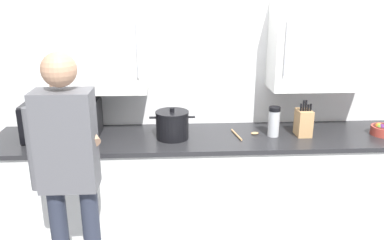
{
  "coord_description": "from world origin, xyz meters",
  "views": [
    {
      "loc": [
        -0.31,
        -2.16,
        2.03
      ],
      "look_at": [
        -0.15,
        0.7,
        1.1
      ],
      "focal_mm": 36.8,
      "sensor_mm": 36.0,
      "label": 1
    }
  ],
  "objects_px": {
    "fruit_bowl": "(384,130)",
    "stock_pot": "(172,125)",
    "person_figure": "(68,166)",
    "microwave_oven": "(60,120)",
    "thermos_flask": "(274,121)",
    "wooden_spoon": "(245,134)",
    "knife_block": "(303,122)"
  },
  "relations": [
    {
      "from": "fruit_bowl",
      "to": "wooden_spoon",
      "type": "bearing_deg",
      "value": 177.3
    },
    {
      "from": "fruit_bowl",
      "to": "person_figure",
      "type": "height_order",
      "value": "person_figure"
    },
    {
      "from": "microwave_oven",
      "to": "thermos_flask",
      "type": "bearing_deg",
      "value": -2.19
    },
    {
      "from": "knife_block",
      "to": "person_figure",
      "type": "xyz_separation_m",
      "value": [
        -1.67,
        -0.67,
        -0.03
      ]
    },
    {
      "from": "microwave_oven",
      "to": "wooden_spoon",
      "type": "height_order",
      "value": "microwave_oven"
    },
    {
      "from": "knife_block",
      "to": "stock_pot",
      "type": "bearing_deg",
      "value": -179.61
    },
    {
      "from": "stock_pot",
      "to": "person_figure",
      "type": "relative_size",
      "value": 0.2
    },
    {
      "from": "wooden_spoon",
      "to": "fruit_bowl",
      "type": "relative_size",
      "value": 1.19
    },
    {
      "from": "thermos_flask",
      "to": "person_figure",
      "type": "bearing_deg",
      "value": -154.79
    },
    {
      "from": "knife_block",
      "to": "person_figure",
      "type": "distance_m",
      "value": 1.8
    },
    {
      "from": "microwave_oven",
      "to": "person_figure",
      "type": "height_order",
      "value": "person_figure"
    },
    {
      "from": "microwave_oven",
      "to": "thermos_flask",
      "type": "height_order",
      "value": "microwave_oven"
    },
    {
      "from": "fruit_bowl",
      "to": "knife_block",
      "type": "height_order",
      "value": "knife_block"
    },
    {
      "from": "fruit_bowl",
      "to": "stock_pot",
      "type": "relative_size",
      "value": 0.58
    },
    {
      "from": "thermos_flask",
      "to": "knife_block",
      "type": "bearing_deg",
      "value": 0.33
    },
    {
      "from": "knife_block",
      "to": "fruit_bowl",
      "type": "bearing_deg",
      "value": -2.16
    },
    {
      "from": "thermos_flask",
      "to": "person_figure",
      "type": "height_order",
      "value": "person_figure"
    },
    {
      "from": "person_figure",
      "to": "fruit_bowl",
      "type": "bearing_deg",
      "value": 15.69
    },
    {
      "from": "wooden_spoon",
      "to": "knife_block",
      "type": "bearing_deg",
      "value": -3.47
    },
    {
      "from": "stock_pot",
      "to": "microwave_oven",
      "type": "bearing_deg",
      "value": 175.45
    },
    {
      "from": "fruit_bowl",
      "to": "stock_pot",
      "type": "height_order",
      "value": "stock_pot"
    },
    {
      "from": "fruit_bowl",
      "to": "thermos_flask",
      "type": "relative_size",
      "value": 0.87
    },
    {
      "from": "fruit_bowl",
      "to": "microwave_oven",
      "type": "bearing_deg",
      "value": 178.05
    },
    {
      "from": "thermos_flask",
      "to": "stock_pot",
      "type": "distance_m",
      "value": 0.8
    },
    {
      "from": "wooden_spoon",
      "to": "person_figure",
      "type": "relative_size",
      "value": 0.14
    },
    {
      "from": "stock_pot",
      "to": "thermos_flask",
      "type": "bearing_deg",
      "value": 0.4
    },
    {
      "from": "knife_block",
      "to": "thermos_flask",
      "type": "bearing_deg",
      "value": -179.67
    },
    {
      "from": "microwave_oven",
      "to": "fruit_bowl",
      "type": "bearing_deg",
      "value": -1.95
    },
    {
      "from": "wooden_spoon",
      "to": "fruit_bowl",
      "type": "xyz_separation_m",
      "value": [
        1.1,
        -0.05,
        0.03
      ]
    },
    {
      "from": "stock_pot",
      "to": "person_figure",
      "type": "xyz_separation_m",
      "value": [
        -0.63,
        -0.67,
        -0.03
      ]
    },
    {
      "from": "knife_block",
      "to": "stock_pot",
      "type": "xyz_separation_m",
      "value": [
        -1.03,
        -0.01,
        0.0
      ]
    },
    {
      "from": "thermos_flask",
      "to": "fruit_bowl",
      "type": "bearing_deg",
      "value": -1.49
    }
  ]
}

